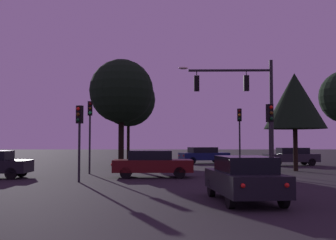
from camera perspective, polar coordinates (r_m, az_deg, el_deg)
ground_plane at (r=31.00m, az=0.36°, el=-6.74°), size 168.00×168.00×0.00m
traffic_signal_mast_arm at (r=24.38m, az=10.53°, el=3.06°), size 5.43×0.51×6.72m
traffic_light_corner_left at (r=21.40m, az=-12.03°, el=-1.00°), size 0.37×0.39×3.84m
traffic_light_corner_right at (r=21.52m, az=13.78°, el=-0.87°), size 0.37×0.39×3.90m
traffic_light_median at (r=26.80m, az=-10.63°, el=-0.34°), size 0.33×0.37×4.58m
traffic_light_far_side at (r=29.93m, az=9.75°, el=-0.89°), size 0.35×0.38×4.38m
car_nearside_lane at (r=14.34m, az=10.37°, el=-7.79°), size 2.17×4.49×1.52m
car_crossing_right at (r=23.76m, az=-2.20°, el=-5.93°), size 4.57×1.96×1.52m
car_far_lane at (r=37.37m, az=16.53°, el=-4.76°), size 4.65×2.08×1.52m
car_parked_lot at (r=39.48m, az=4.92°, el=-4.78°), size 4.91×3.08×1.52m
tree_left_far at (r=30.35m, az=16.93°, el=2.50°), size 4.28×4.28×6.82m
tree_center_horizon at (r=41.26m, az=-5.43°, el=2.76°), size 5.28×5.28×8.81m
tree_right_cluster at (r=32.59m, az=-6.38°, el=3.90°), size 4.95×4.95×8.43m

